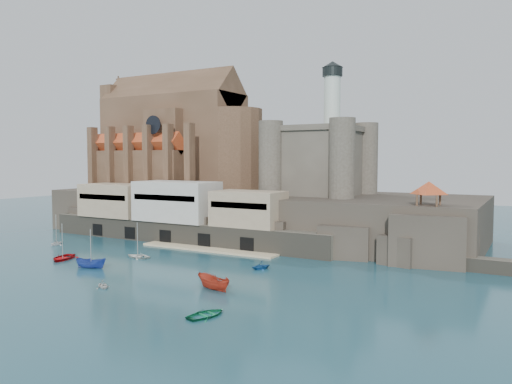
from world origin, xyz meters
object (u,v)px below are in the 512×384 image
at_px(church, 178,143).
at_px(boat_2, 91,268).
at_px(pavilion, 429,189).
at_px(boat_1, 103,288).
at_px(castle_keep, 320,157).
at_px(boat_0, 63,259).

distance_m(church, boat_2, 54.84).
height_order(pavilion, boat_1, pavilion).
relative_size(pavilion, boat_2, 1.20).
distance_m(castle_keep, boat_2, 53.82).
bearing_deg(boat_1, boat_2, 76.24).
xyz_separation_m(castle_keep, boat_0, (-31.32, -43.40, -18.31)).
relative_size(boat_0, boat_1, 2.28).
height_order(pavilion, boat_2, pavilion).
relative_size(castle_keep, boat_1, 10.96).
distance_m(church, castle_keep, 40.39).
relative_size(pavilion, boat_0, 1.05).
bearing_deg(castle_keep, pavilion, -30.18).
relative_size(castle_keep, pavilion, 4.58).
bearing_deg(church, boat_2, -68.15).
relative_size(church, boat_0, 7.70).
bearing_deg(castle_keep, boat_2, -115.18).
bearing_deg(boat_0, boat_2, -36.07).
xyz_separation_m(boat_0, boat_1, (21.07, -10.54, 0.00)).
distance_m(boat_0, boat_1, 23.56).
distance_m(church, boat_1, 66.19).
distance_m(pavilion, boat_0, 65.12).
height_order(church, boat_0, church).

